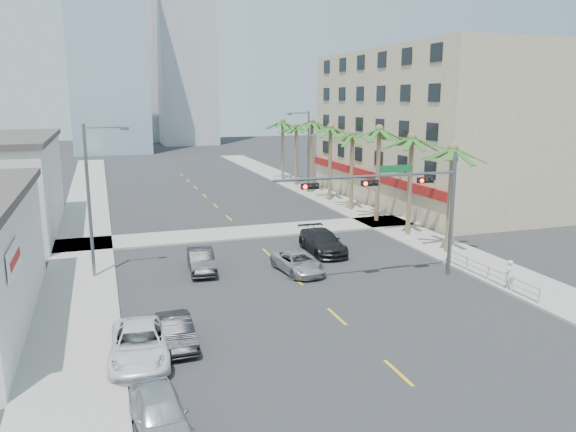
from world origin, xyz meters
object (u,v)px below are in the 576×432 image
(car_lane_left, at_px, (201,261))
(pedestrian, at_px, (509,275))
(car_parked_near, at_px, (160,414))
(car_parked_mid, at_px, (176,331))
(car_lane_center, at_px, (298,263))
(car_parked_far, at_px, (140,345))
(car_lane_right, at_px, (322,242))
(traffic_signal_mast, at_px, (405,195))

(car_lane_left, height_order, pedestrian, pedestrian)
(car_parked_near, bearing_deg, car_parked_mid, 73.96)
(car_parked_near, bearing_deg, car_lane_center, 51.92)
(pedestrian, bearing_deg, car_lane_left, -65.94)
(car_lane_center, relative_size, pedestrian, 2.69)
(car_parked_far, height_order, car_lane_right, car_lane_right)
(traffic_signal_mast, height_order, car_lane_right, traffic_signal_mast)
(car_parked_far, distance_m, pedestrian, 19.81)
(car_parked_near, xyz_separation_m, car_lane_right, (12.79, 18.11, 0.07))
(pedestrian, bearing_deg, car_lane_right, -93.51)
(car_parked_mid, xyz_separation_m, car_lane_left, (2.81, 10.03, 0.07))
(car_parked_near, bearing_deg, car_lane_left, 71.67)
(car_parked_mid, xyz_separation_m, car_parked_far, (-1.60, -1.01, 0.08))
(traffic_signal_mast, relative_size, car_lane_center, 2.52)
(car_parked_mid, distance_m, car_parked_far, 1.90)
(car_parked_near, distance_m, pedestrian, 20.85)
(car_parked_near, relative_size, car_lane_left, 0.96)
(car_parked_near, bearing_deg, car_lane_right, 50.66)
(car_lane_left, bearing_deg, car_parked_far, -107.66)
(traffic_signal_mast, relative_size, car_lane_right, 2.11)
(traffic_signal_mast, bearing_deg, car_lane_right, 107.08)
(traffic_signal_mast, bearing_deg, car_lane_center, 147.82)
(car_parked_far, relative_size, car_lane_right, 0.95)
(car_lane_center, distance_m, pedestrian, 11.96)
(car_lane_center, xyz_separation_m, car_lane_right, (3.09, 3.70, 0.15))
(car_parked_near, height_order, car_lane_right, car_lane_right)
(car_lane_left, xyz_separation_m, car_lane_right, (8.62, 1.68, 0.07))
(car_lane_right, bearing_deg, car_lane_left, -168.20)
(car_parked_far, bearing_deg, car_parked_mid, 36.99)
(car_lane_right, bearing_deg, car_parked_far, -134.91)
(car_parked_mid, relative_size, car_lane_left, 0.89)
(car_parked_near, height_order, car_parked_far, car_parked_far)
(pedestrian, bearing_deg, car_parked_near, -14.57)
(car_lane_center, height_order, pedestrian, pedestrian)
(car_lane_left, relative_size, car_lane_center, 0.96)
(car_parked_near, height_order, car_lane_left, car_lane_left)
(traffic_signal_mast, xyz_separation_m, car_lane_center, (-5.24, 3.29, -4.45))
(car_parked_far, height_order, car_lane_left, car_parked_far)
(car_parked_near, xyz_separation_m, car_lane_center, (9.70, 14.40, -0.08))
(car_lane_right, bearing_deg, traffic_signal_mast, -72.13)
(traffic_signal_mast, height_order, pedestrian, traffic_signal_mast)
(traffic_signal_mast, xyz_separation_m, car_lane_left, (-10.77, 5.32, -4.37))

